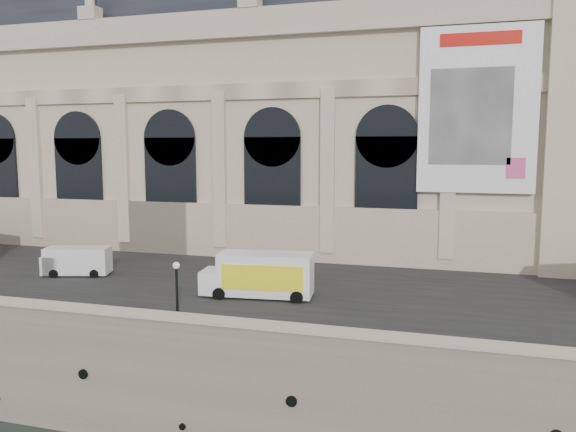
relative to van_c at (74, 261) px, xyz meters
name	(u,v)px	position (x,y,z in m)	size (l,w,h in m)	color
ground	(57,430)	(7.21, -11.61, -7.16)	(260.00, 260.00, 0.00)	black
quay	(258,261)	(7.21, 23.39, -4.16)	(160.00, 70.00, 6.00)	gray
street	(171,274)	(7.21, 2.39, -1.13)	(160.00, 24.00, 0.06)	#2D2D2D
parapet	(58,315)	(7.21, -11.01, -0.54)	(160.00, 1.40, 1.21)	gray
museum	(192,114)	(1.23, 19.25, 12.56)	(69.00, 18.70, 29.10)	beige
van_c	(74,261)	(0.00, 0.00, 0.00)	(5.42, 3.26, 2.27)	silver
box_truck	(259,275)	(16.21, -2.02, 0.37)	(7.75, 3.36, 3.03)	white
lamp_right	(177,296)	(14.03, -9.67, 0.74)	(0.39, 0.39, 3.81)	black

